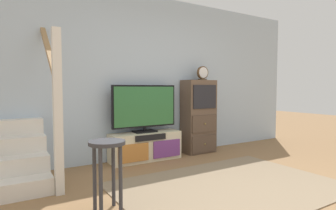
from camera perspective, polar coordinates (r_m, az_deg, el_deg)
The scene contains 9 objects.
ground_plane at distance 3.09m, azimuth 20.80°, elevation -18.79°, with size 20.00×20.00×0.00m, color olive.
back_wall at distance 4.78m, azimuth -2.95°, elevation 5.76°, with size 6.40×0.12×2.70m, color #A8BCD1.
area_rug at distance 3.46m, azimuth 12.60°, elevation -16.07°, with size 2.60×1.80×0.01m, color #847056.
media_console at distance 4.49m, azimuth -4.66°, elevation -8.51°, with size 1.16×0.38×0.45m.
television at distance 4.43m, azimuth -4.84°, elevation -0.48°, with size 1.10×0.22×0.76m.
side_cabinet at distance 5.01m, azimuth 6.35°, elevation -2.37°, with size 0.58×0.38×1.30m.
desk_clock at distance 5.02m, azimuth 7.18°, elevation 6.54°, with size 0.23×0.08×0.25m.
staircase at distance 4.02m, azimuth -30.53°, elevation -8.33°, with size 1.00×1.36×2.20m.
bar_stool_near at distance 2.67m, azimuth -12.48°, elevation -10.79°, with size 0.34×0.34×0.67m.
Camera 1 is at (-2.28, -1.73, 1.16)m, focal length 29.47 mm.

